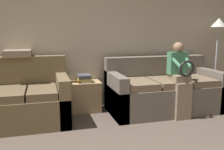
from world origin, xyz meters
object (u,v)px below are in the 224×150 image
at_px(couch_side, 12,101).
at_px(child_left_seated, 180,77).
at_px(book_stack, 84,78).
at_px(couch_main, 163,91).
at_px(throw_pillow, 18,53).
at_px(floor_lamp, 218,35).
at_px(side_shelf, 84,96).

relative_size(couch_side, child_left_seated, 1.37).
bearing_deg(couch_side, book_stack, 14.05).
distance_m(couch_main, couch_side, 2.42).
bearing_deg(couch_side, child_left_seated, -9.64).
bearing_deg(child_left_seated, book_stack, 153.22).
xyz_separation_m(couch_side, book_stack, (1.11, 0.28, 0.24)).
distance_m(couch_main, child_left_seated, 0.51).
height_order(book_stack, throw_pillow, throw_pillow).
relative_size(child_left_seated, book_stack, 3.79).
bearing_deg(couch_main, couch_side, 179.01).
bearing_deg(floor_lamp, couch_main, -170.78).
bearing_deg(side_shelf, couch_main, -13.80).
xyz_separation_m(couch_side, side_shelf, (1.11, 0.28, -0.07)).
bearing_deg(couch_side, throw_pillow, 75.05).
distance_m(couch_main, throw_pillow, 2.46).
height_order(couch_main, child_left_seated, child_left_seated).
bearing_deg(book_stack, couch_main, -13.70).
xyz_separation_m(child_left_seated, side_shelf, (-1.39, 0.71, -0.39)).
xyz_separation_m(couch_main, floor_lamp, (1.17, 0.19, 0.95)).
height_order(side_shelf, floor_lamp, floor_lamp).
bearing_deg(floor_lamp, side_shelf, 176.94).
distance_m(couch_side, child_left_seated, 2.56).
bearing_deg(couch_main, floor_lamp, 9.22).
relative_size(side_shelf, throw_pillow, 1.37).
bearing_deg(side_shelf, floor_lamp, -3.06).
xyz_separation_m(side_shelf, book_stack, (-0.00, -0.00, 0.31)).
distance_m(couch_side, book_stack, 1.17).
distance_m(couch_main, book_stack, 1.37).
relative_size(book_stack, floor_lamp, 0.20).
height_order(floor_lamp, throw_pillow, floor_lamp).
xyz_separation_m(child_left_seated, book_stack, (-1.39, 0.70, -0.08)).
xyz_separation_m(couch_side, floor_lamp, (3.59, 0.15, 0.95)).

